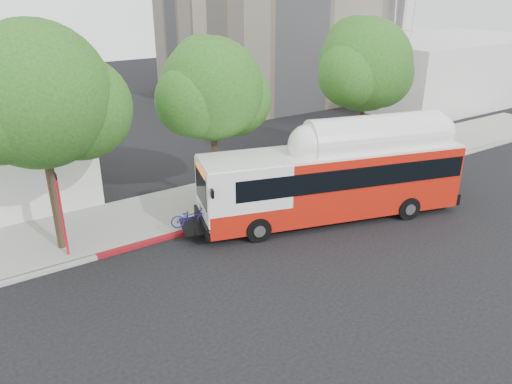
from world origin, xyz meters
TOP-DOWN VIEW (x-y plane):
  - ground at (0.00, 0.00)m, footprint 120.00×120.00m
  - sidewalk at (0.00, 6.50)m, footprint 60.00×5.00m
  - curb_strip at (0.00, 3.90)m, footprint 60.00×0.30m
  - red_curb_segment at (-3.00, 3.90)m, footprint 10.00×0.32m
  - street_tree_left at (-8.53, 5.56)m, footprint 6.67×5.80m
  - street_tree_mid at (-0.59, 6.06)m, footprint 5.75×5.00m
  - street_tree_right at (9.44, 5.86)m, footprint 6.21×5.40m
  - horizon_block at (30.00, 16.00)m, footprint 20.00×12.00m
  - transit_bus at (3.07, 1.45)m, footprint 13.90×6.20m
  - signal_pole at (-8.97, 4.64)m, footprint 0.11×0.37m

SIDE VIEW (x-z plane):
  - ground at x=0.00m, z-range 0.00..0.00m
  - sidewalk at x=0.00m, z-range 0.00..0.15m
  - curb_strip at x=0.00m, z-range 0.00..0.15m
  - red_curb_segment at x=-3.00m, z-range 0.00..0.16m
  - transit_bus at x=3.07m, z-range -0.13..3.94m
  - signal_pole at x=-8.97m, z-range 0.05..3.91m
  - horizon_block at x=30.00m, z-range 0.00..6.00m
  - street_tree_mid at x=-0.59m, z-range 1.60..10.22m
  - street_tree_right at x=9.44m, z-range 1.67..10.85m
  - street_tree_left at x=-8.53m, z-range 1.73..11.47m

